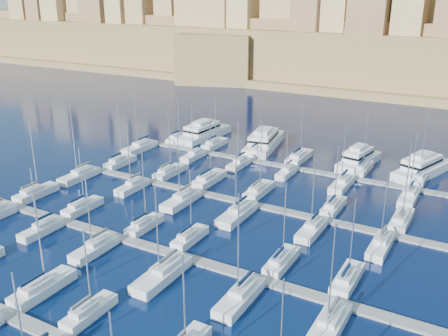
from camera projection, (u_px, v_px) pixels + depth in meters
The scene contains 46 objects.
ground at pixel (224, 226), 83.28m from camera, with size 600.00×600.00×0.00m, color #030932.
pontoon_mid_near at pixel (184, 257), 73.38m from camera, with size 84.00×2.00×0.40m, color slate.
pontoon_mid_far at pixel (250, 204), 91.40m from camera, with size 84.00×2.00×0.40m, color slate.
pontoon_far at pixel (295, 168), 109.43m from camera, with size 84.00×2.00×0.40m, color slate.
sailboat_2 at pixel (42, 288), 64.82m from camera, with size 2.81×9.37×14.60m.
sailboat_3 at pixel (89, 312), 60.08m from camera, with size 2.32×7.72×11.78m.
sailboat_12 at pixel (36, 193), 94.89m from camera, with size 2.75×9.15×14.97m.
sailboat_13 at pixel (82, 207), 88.82m from camera, with size 2.47×8.23×11.91m.
sailboat_14 at pixel (144, 225), 82.09m from camera, with size 2.29×7.63×13.49m.
sailboat_15 at pixel (190, 237), 78.02m from camera, with size 2.31×7.71×12.15m.
sailboat_16 at pixel (281, 261), 71.17m from camera, with size 2.51×8.36×12.90m.
sailboat_17 at pixel (347, 279), 66.86m from camera, with size 2.57×8.55×12.52m.
sailboat_19 at pixel (41, 230), 80.54m from camera, with size 2.32×7.73×11.75m.
sailboat_20 at pixel (95, 248), 74.75m from camera, with size 2.55×8.48×13.54m.
sailboat_21 at pixel (162, 274), 67.90m from camera, with size 3.14×10.45×14.84m.
sailboat_22 at pixel (240, 297), 62.91m from camera, with size 2.84×9.47×15.41m.
sailboat_23 at pixel (329, 326), 57.50m from camera, with size 2.89×9.62×14.51m.
sailboat_24 at pixel (120, 162), 111.62m from camera, with size 2.53×8.43×13.52m.
sailboat_25 at pixel (169, 172), 105.56m from camera, with size 2.59×8.64×13.97m.
sailboat_26 at pixel (209, 179), 101.67m from camera, with size 2.96×9.86×14.31m.
sailboat_27 at pixel (259, 190), 96.04m from camera, with size 2.71×9.04×14.90m.
sailboat_28 at pixel (333, 207), 88.93m from camera, with size 2.51×8.38×12.41m.
sailboat_29 at pixel (401, 220), 83.80m from camera, with size 2.70×9.01×14.49m.
sailboat_30 at pixel (79, 176), 103.53m from camera, with size 2.88×9.62×15.90m.
sailboat_31 at pixel (133, 186), 97.92m from camera, with size 2.45×8.16×13.96m.
sailboat_32 at pixel (182, 200), 91.69m from camera, with size 2.93×9.76×13.92m.
sailboat_33 at pixel (237, 214), 86.10m from camera, with size 3.06×10.20×15.37m.
sailboat_34 at pixel (312, 229), 80.55m from camera, with size 2.64×8.79×13.89m.
sailboat_35 at pixel (381, 245), 75.53m from camera, with size 2.62×8.73×13.17m.
sailboat_36 at pixel (178, 139), 129.10m from camera, with size 2.37×7.89×11.48m.
sailboat_37 at pixel (215, 144), 124.53m from camera, with size 2.67×8.91×12.93m.
sailboat_38 at pixel (257, 151), 119.07m from camera, with size 2.69×8.96×14.18m.
sailboat_39 at pixel (299, 157), 114.82m from camera, with size 3.08×10.27×14.38m.
sailboat_40 at pixel (362, 169), 107.61m from camera, with size 2.76×9.19×13.10m.
sailboat_41 at pixel (419, 178), 102.50m from camera, with size 2.93×9.78×15.40m.
sailboat_42 at pixel (140, 147), 121.81m from camera, with size 3.16×10.52×15.38m.
sailboat_43 at pixel (194, 156), 115.97m from camera, with size 2.38×7.94×13.11m.
sailboat_44 at pixel (239, 164), 110.53m from camera, with size 2.38×7.93×10.80m.
sailboat_45 at pixel (287, 172), 105.51m from camera, with size 2.23×7.43×10.28m.
sailboat_46 at pixel (342, 184), 99.12m from camera, with size 2.79×9.30×13.00m.
sailboat_47 at pixel (409, 196), 93.25m from camera, with size 2.75×9.17×13.32m.
motor_yacht_a at pixel (203, 132), 131.17m from camera, with size 6.62×18.64×5.25m.
motor_yacht_b at pixel (264, 141), 123.69m from camera, with size 9.23×20.30×5.25m.
motor_yacht_c at pixel (359, 159), 110.64m from camera, with size 6.82×15.35×5.25m.
motor_yacht_d at pixel (422, 167), 105.55m from camera, with size 10.46×18.11×5.25m.
fortified_city at pixel (408, 46), 205.56m from camera, with size 460.00×108.95×59.52m.
Camera 1 is at (36.85, -65.31, 37.50)m, focal length 40.00 mm.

